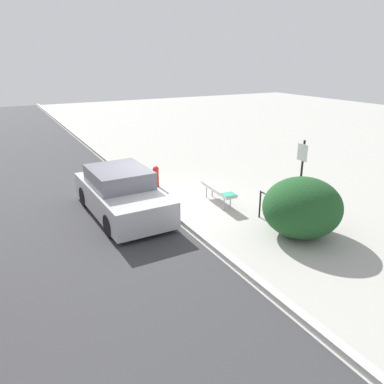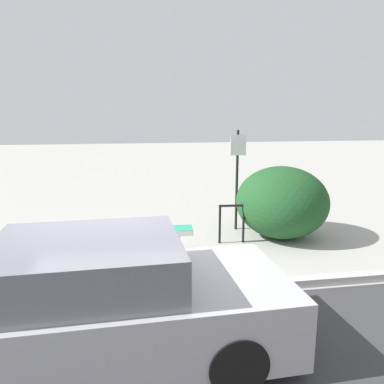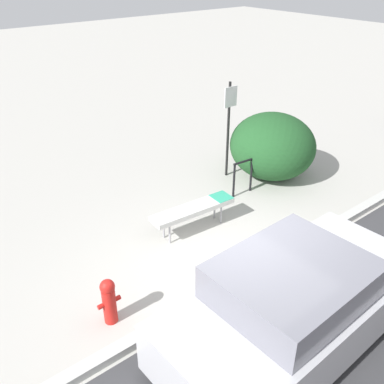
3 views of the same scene
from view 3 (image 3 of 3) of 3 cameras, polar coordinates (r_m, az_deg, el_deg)
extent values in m
plane|color=#ADAAA3|center=(7.16, 5.07, -12.67)|extent=(60.00, 60.00, 0.00)
cube|color=#B7B7B2|center=(7.12, 5.09, -12.28)|extent=(60.00, 0.20, 0.13)
cylinder|color=#99999E|center=(7.99, -3.00, -5.54)|extent=(0.04, 0.04, 0.43)
cylinder|color=#99999E|center=(8.58, 3.89, -2.91)|extent=(0.04, 0.04, 0.43)
cylinder|color=#99999E|center=(8.15, -3.80, -4.82)|extent=(0.04, 0.04, 0.43)
cylinder|color=#99999E|center=(8.72, 3.02, -2.29)|extent=(0.04, 0.04, 0.43)
cube|color=silver|center=(8.20, 0.15, -2.30)|extent=(1.75, 0.51, 0.10)
cube|color=teal|center=(8.53, 3.94, -0.62)|extent=(0.39, 0.41, 0.01)
cylinder|color=black|center=(9.44, 5.61, 1.50)|extent=(0.05, 0.05, 0.80)
cylinder|color=black|center=(9.73, 7.89, 2.26)|extent=(0.05, 0.05, 0.80)
cylinder|color=black|center=(9.41, 6.91, 4.05)|extent=(0.55, 0.09, 0.05)
cylinder|color=black|center=(10.09, 4.83, 8.12)|extent=(0.06, 0.06, 2.30)
cube|color=white|center=(9.80, 5.20, 12.52)|extent=(0.36, 0.02, 0.46)
cylinder|color=red|center=(6.53, -10.93, -14.62)|extent=(0.20, 0.20, 0.60)
sphere|color=red|center=(6.30, -11.23, -12.28)|extent=(0.22, 0.22, 0.22)
cylinder|color=red|center=(6.45, -12.10, -14.72)|extent=(0.08, 0.07, 0.07)
cylinder|color=red|center=(6.54, -9.88, -13.76)|extent=(0.08, 0.07, 0.07)
ellipsoid|color=#1E4C23|center=(10.36, 10.66, 6.05)|extent=(1.97, 2.06, 1.55)
cylinder|color=black|center=(7.50, 14.39, -8.47)|extent=(0.60, 0.20, 0.60)
cylinder|color=black|center=(6.08, -0.61, -18.12)|extent=(0.60, 0.20, 0.60)
cube|color=#B7B7BC|center=(6.23, 13.55, -15.08)|extent=(4.07, 1.86, 0.74)
cube|color=slate|center=(5.72, 13.25, -11.51)|extent=(1.97, 1.62, 0.52)
camera|label=1|loc=(13.84, 56.72, 15.40)|focal=35.00mm
camera|label=2|loc=(4.81, 59.73, -13.40)|focal=35.00mm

